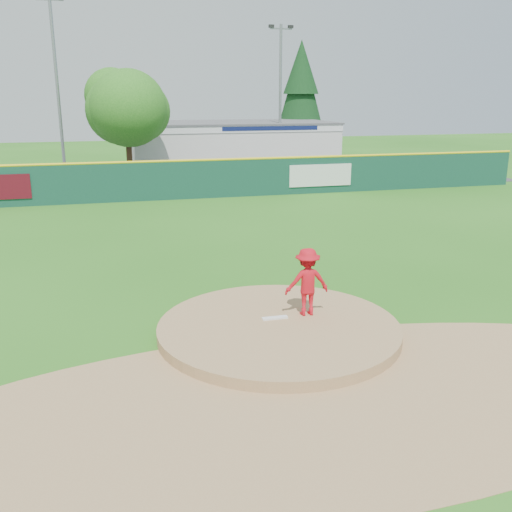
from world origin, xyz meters
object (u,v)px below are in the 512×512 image
object	(u,v)px
deciduous_tree	(126,107)
conifer_tree	(301,92)
light_pole_left	(57,82)
light_pole_right	(280,91)
pitcher	(307,282)
van	(241,176)
pool_building_grp	(231,144)

from	to	relation	value
deciduous_tree	conifer_tree	xyz separation A→B (m)	(15.00, 11.00, 0.99)
light_pole_left	light_pole_right	size ratio (longest dim) A/B	1.10
deciduous_tree	light_pole_right	bearing A→B (deg)	19.98
pitcher	van	bearing A→B (deg)	-96.73
van	light_pole_left	world-z (taller)	light_pole_left
conifer_tree	light_pole_left	world-z (taller)	light_pole_left
pitcher	deciduous_tree	size ratio (longest dim) A/B	0.22
van	pitcher	bearing A→B (deg)	177.01
pitcher	pool_building_grp	bearing A→B (deg)	-96.84
conifer_tree	light_pole_right	world-z (taller)	light_pole_right
van	deciduous_tree	distance (m)	8.26
van	pool_building_grp	bearing A→B (deg)	-3.30
conifer_tree	deciduous_tree	bearing A→B (deg)	-143.75
pool_building_grp	light_pole_left	world-z (taller)	light_pole_left
deciduous_tree	van	bearing A→B (deg)	-32.13
pool_building_grp	deciduous_tree	bearing A→B (deg)	-138.84
deciduous_tree	light_pole_right	world-z (taller)	light_pole_right
van	pool_building_grp	size ratio (longest dim) A/B	0.31
deciduous_tree	light_pole_left	world-z (taller)	light_pole_left
van	conifer_tree	bearing A→B (deg)	-24.44
pitcher	deciduous_tree	distance (m)	25.01
deciduous_tree	light_pole_right	xyz separation A→B (m)	(11.00, 4.00, 0.99)
pitcher	pool_building_grp	size ratio (longest dim) A/B	0.11
deciduous_tree	light_pole_right	distance (m)	11.75
pool_building_grp	conifer_tree	xyz separation A→B (m)	(7.00, 4.01, 3.88)
pitcher	light_pole_left	xyz separation A→B (m)	(-6.81, 26.60, 5.00)
deciduous_tree	light_pole_left	bearing A→B (deg)	153.43
conifer_tree	van	bearing A→B (deg)	-120.68
pitcher	light_pole_right	xyz separation A→B (m)	(8.19, 28.60, 4.49)
van	pool_building_grp	distance (m)	11.07
pitcher	light_pole_left	distance (m)	27.91
pitcher	conifer_tree	bearing A→B (deg)	-106.41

